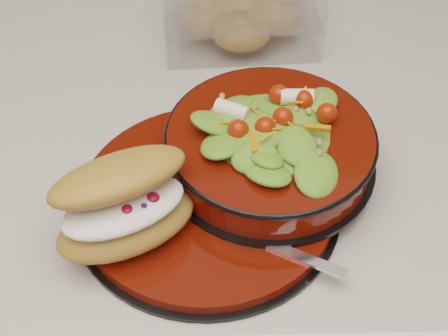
{
  "coord_description": "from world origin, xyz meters",
  "views": [
    {
      "loc": [
        -0.27,
        -0.64,
        1.47
      ],
      "look_at": [
        -0.26,
        -0.16,
        0.94
      ],
      "focal_mm": 50.0,
      "sensor_mm": 36.0,
      "label": 1
    }
  ],
  "objects_px": {
    "salad_bowl": "(270,140)",
    "croissant": "(124,204)",
    "island_counter": "(358,277)",
    "fork": "(267,243)",
    "pastry_box": "(240,9)",
    "dinner_plate": "(208,199)"
  },
  "relations": [
    {
      "from": "salad_bowl",
      "to": "croissant",
      "type": "height_order",
      "value": "salad_bowl"
    },
    {
      "from": "island_counter",
      "to": "fork",
      "type": "xyz_separation_m",
      "value": [
        -0.22,
        -0.25,
        0.47
      ]
    },
    {
      "from": "island_counter",
      "to": "pastry_box",
      "type": "relative_size",
      "value": 5.32
    },
    {
      "from": "salad_bowl",
      "to": "fork",
      "type": "distance_m",
      "value": 0.13
    },
    {
      "from": "dinner_plate",
      "to": "pastry_box",
      "type": "relative_size",
      "value": 1.33
    },
    {
      "from": "pastry_box",
      "to": "fork",
      "type": "bearing_deg",
      "value": -91.52
    },
    {
      "from": "pastry_box",
      "to": "dinner_plate",
      "type": "bearing_deg",
      "value": -101.73
    },
    {
      "from": "salad_bowl",
      "to": "fork",
      "type": "relative_size",
      "value": 1.63
    },
    {
      "from": "croissant",
      "to": "island_counter",
      "type": "bearing_deg",
      "value": 6.63
    },
    {
      "from": "salad_bowl",
      "to": "pastry_box",
      "type": "distance_m",
      "value": 0.29
    },
    {
      "from": "fork",
      "to": "pastry_box",
      "type": "relative_size",
      "value": 0.67
    },
    {
      "from": "salad_bowl",
      "to": "pastry_box",
      "type": "height_order",
      "value": "salad_bowl"
    },
    {
      "from": "croissant",
      "to": "pastry_box",
      "type": "bearing_deg",
      "value": 44.98
    },
    {
      "from": "island_counter",
      "to": "fork",
      "type": "bearing_deg",
      "value": -130.47
    },
    {
      "from": "dinner_plate",
      "to": "croissant",
      "type": "relative_size",
      "value": 1.79
    },
    {
      "from": "fork",
      "to": "pastry_box",
      "type": "xyz_separation_m",
      "value": [
        -0.01,
        0.41,
        0.02
      ]
    },
    {
      "from": "salad_bowl",
      "to": "fork",
      "type": "bearing_deg",
      "value": -94.92
    },
    {
      "from": "island_counter",
      "to": "fork",
      "type": "distance_m",
      "value": 0.57
    },
    {
      "from": "island_counter",
      "to": "fork",
      "type": "relative_size",
      "value": 7.99
    },
    {
      "from": "salad_bowl",
      "to": "island_counter",
      "type": "bearing_deg",
      "value": 32.88
    },
    {
      "from": "salad_bowl",
      "to": "pastry_box",
      "type": "bearing_deg",
      "value": 94.43
    },
    {
      "from": "island_counter",
      "to": "croissant",
      "type": "bearing_deg",
      "value": -147.64
    }
  ]
}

